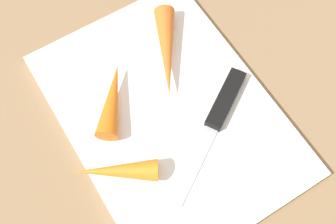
# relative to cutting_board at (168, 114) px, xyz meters

# --- Properties ---
(ground_plane) EXTENTS (1.40, 1.40, 0.00)m
(ground_plane) POSITION_rel_cutting_board_xyz_m (0.00, 0.00, -0.01)
(ground_plane) COLOR #8C6D4C
(cutting_board) EXTENTS (0.36, 0.26, 0.01)m
(cutting_board) POSITION_rel_cutting_board_xyz_m (0.00, 0.00, 0.00)
(cutting_board) COLOR white
(cutting_board) RESTS_ON ground_plane
(knife) EXTENTS (0.12, 0.18, 0.01)m
(knife) POSITION_rel_cutting_board_xyz_m (-0.03, -0.06, 0.01)
(knife) COLOR #B7B7BC
(knife) RESTS_ON cutting_board
(carrot_shortest) EXTENTS (0.10, 0.09, 0.03)m
(carrot_shortest) POSITION_rel_cutting_board_xyz_m (0.05, 0.06, 0.02)
(carrot_shortest) COLOR orange
(carrot_shortest) RESTS_ON cutting_board
(carrot_longest) EXTENTS (0.13, 0.09, 0.03)m
(carrot_longest) POSITION_rel_cutting_board_xyz_m (0.07, -0.04, 0.02)
(carrot_longest) COLOR orange
(carrot_longest) RESTS_ON cutting_board
(carrot_medium) EXTENTS (0.08, 0.11, 0.03)m
(carrot_medium) POSITION_rel_cutting_board_xyz_m (-0.04, 0.10, 0.02)
(carrot_medium) COLOR orange
(carrot_medium) RESTS_ON cutting_board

